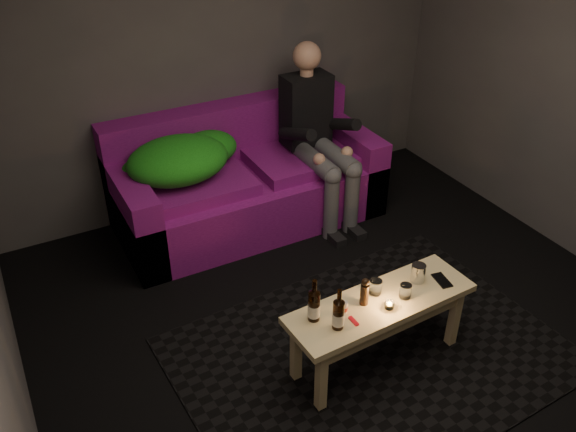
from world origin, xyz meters
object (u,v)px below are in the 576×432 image
(steel_cup, at_px, (418,273))
(beer_bottle_a, at_px, (314,305))
(coffee_table, at_px, (380,312))
(person, at_px, (317,132))
(sofa, at_px, (246,183))
(beer_bottle_b, at_px, (338,314))

(steel_cup, bearing_deg, beer_bottle_a, 179.77)
(beer_bottle_a, distance_m, steel_cup, 0.74)
(coffee_table, height_order, steel_cup, steel_cup)
(person, height_order, beer_bottle_a, person)
(sofa, bearing_deg, beer_bottle_a, -103.09)
(sofa, distance_m, coffee_table, 1.90)
(sofa, relative_size, beer_bottle_a, 7.76)
(sofa, bearing_deg, coffee_table, -90.00)
(person, distance_m, steel_cup, 1.71)
(sofa, height_order, beer_bottle_a, sofa)
(sofa, distance_m, steel_cup, 1.89)
(sofa, bearing_deg, person, -17.06)
(steel_cup, bearing_deg, coffee_table, -170.73)
(coffee_table, xyz_separation_m, beer_bottle_b, (-0.35, -0.07, 0.18))
(person, height_order, beer_bottle_b, person)
(beer_bottle_a, bearing_deg, coffee_table, -6.96)
(beer_bottle_a, relative_size, beer_bottle_b, 1.04)
(coffee_table, relative_size, steel_cup, 10.06)
(beer_bottle_b, height_order, steel_cup, beer_bottle_b)
(coffee_table, height_order, beer_bottle_b, beer_bottle_b)
(person, relative_size, beer_bottle_a, 5.18)
(person, bearing_deg, sofa, 162.94)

